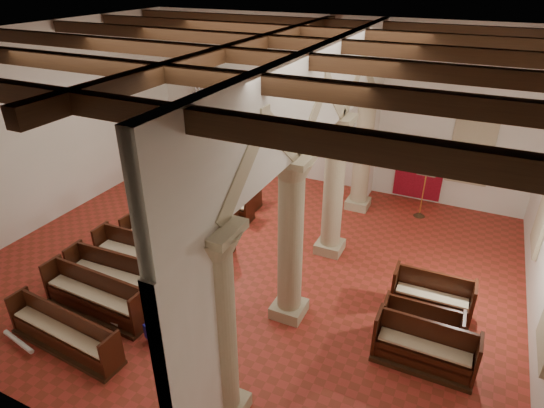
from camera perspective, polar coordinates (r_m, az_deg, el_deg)
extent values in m
plane|color=#9F2D22|center=(12.93, -2.61, -7.32)|extent=(14.00, 14.00, 0.00)
plane|color=black|center=(10.67, -3.34, 20.05)|extent=(14.00, 14.00, 0.00)
cube|color=white|center=(16.70, 6.94, 12.24)|extent=(14.00, 0.02, 6.00)
cube|color=white|center=(7.48, -25.43, -11.83)|extent=(14.00, 0.02, 6.00)
cube|color=white|center=(15.84, -26.22, 8.71)|extent=(0.02, 12.00, 6.00)
cube|color=tan|center=(9.31, -5.90, -23.94)|extent=(0.75, 0.75, 0.30)
cylinder|color=tan|center=(7.97, -6.54, -15.90)|extent=(0.56, 0.56, 3.30)
cube|color=tan|center=(11.15, 2.13, -12.99)|extent=(0.75, 0.75, 0.30)
cylinder|color=tan|center=(10.07, 2.31, -5.22)|extent=(0.56, 0.56, 3.30)
cube|color=tan|center=(13.42, 7.23, -5.30)|extent=(0.75, 0.75, 0.30)
cylinder|color=tan|center=(12.54, 7.72, 1.61)|extent=(0.56, 0.56, 3.30)
cube|color=tan|center=(15.94, 10.71, 0.10)|extent=(0.75, 0.75, 0.30)
cylinder|color=tan|center=(15.20, 11.30, 6.12)|extent=(0.56, 0.56, 3.30)
cube|color=white|center=(10.13, 6.09, 13.96)|extent=(0.25, 11.90, 1.93)
cube|color=#347661|center=(16.15, 23.84, 6.50)|extent=(1.00, 0.03, 2.20)
cube|color=#362111|center=(18.78, -7.13, 7.25)|extent=(2.00, 0.80, 1.80)
cube|color=#362111|center=(18.45, -7.31, 10.15)|extent=(2.10, 0.85, 0.20)
cube|color=#3A2212|center=(17.42, -4.88, 2.63)|extent=(0.53, 0.53, 0.09)
cube|color=#3A2212|center=(17.23, -4.94, 4.01)|extent=(0.26, 0.26, 1.01)
cube|color=#3A2212|center=(16.96, -5.13, 5.62)|extent=(0.56, 0.50, 0.18)
cube|color=maroon|center=(16.54, 18.03, 4.07)|extent=(1.60, 0.06, 2.10)
cylinder|color=gold|center=(16.13, 18.58, 7.62)|extent=(1.80, 0.04, 0.04)
cone|color=#362111|center=(15.93, 18.01, -1.22)|extent=(0.38, 0.38, 0.13)
cylinder|color=gold|center=(15.41, 18.66, 2.74)|extent=(0.04, 0.04, 2.56)
cylinder|color=gold|center=(14.98, 19.33, 6.80)|extent=(0.06, 0.75, 0.03)
cube|color=navy|center=(15.14, 19.01, 4.90)|extent=(0.59, 0.05, 0.91)
cube|color=navy|center=(10.71, -14.59, -15.24)|extent=(0.44, 0.40, 0.36)
cube|color=navy|center=(11.47, -15.12, -12.13)|extent=(0.35, 0.31, 0.30)
cube|color=navy|center=(12.68, -6.32, -6.74)|extent=(0.38, 0.32, 0.35)
cylinder|color=white|center=(11.74, -29.22, -14.83)|extent=(1.07, 0.28, 0.11)
cylinder|color=silver|center=(11.61, -20.40, -13.13)|extent=(1.03, 0.20, 0.10)
cube|color=#362111|center=(11.34, -24.30, -15.94)|extent=(2.98, 0.83, 0.09)
cube|color=#37160B|center=(11.16, -24.72, -15.13)|extent=(2.81, 0.55, 0.41)
cube|color=#37160B|center=(11.11, -24.16, -13.67)|extent=(2.79, 0.25, 0.86)
cube|color=#37160B|center=(12.03, -29.36, -11.51)|extent=(0.10, 0.55, 0.86)
cube|color=#37160B|center=(10.17, -19.08, -17.00)|extent=(0.10, 0.55, 0.86)
cube|color=beige|center=(11.02, -24.96, -14.26)|extent=(2.70, 0.50, 0.05)
cube|color=#362111|center=(11.99, -20.93, -12.41)|extent=(2.86, 0.81, 0.10)
cube|color=#37160B|center=(11.80, -21.34, -11.49)|extent=(2.70, 0.49, 0.46)
cube|color=#37160B|center=(11.76, -20.75, -9.91)|extent=(2.69, 0.16, 0.97)
cube|color=#37160B|center=(12.60, -25.80, -8.29)|extent=(0.09, 0.62, 0.97)
cube|color=#37160B|center=(10.86, -16.01, -12.61)|extent=(0.09, 0.62, 0.97)
cube|color=beige|center=(11.64, -21.55, -10.51)|extent=(2.59, 0.45, 0.05)
cube|color=#362111|center=(12.36, -18.12, -10.50)|extent=(3.02, 0.84, 0.10)
cube|color=#38170C|center=(12.16, -18.48, -9.56)|extent=(2.86, 0.52, 0.47)
cube|color=#38170C|center=(12.15, -17.91, -7.99)|extent=(2.84, 0.18, 0.99)
cube|color=#38170C|center=(12.99, -23.23, -6.48)|extent=(0.10, 0.63, 0.99)
cube|color=#38170C|center=(11.23, -12.82, -10.52)|extent=(0.10, 0.63, 0.99)
cube|color=beige|center=(12.01, -18.67, -8.57)|extent=(2.74, 0.48, 0.05)
cube|color=#362111|center=(12.95, -15.22, -8.07)|extent=(3.08, 0.83, 0.10)
cube|color=#3B140C|center=(12.76, -15.53, -7.14)|extent=(2.92, 0.51, 0.47)
cube|color=#3B140C|center=(12.76, -15.00, -5.63)|extent=(2.91, 0.16, 0.99)
cube|color=#3B140C|center=(13.58, -20.36, -4.33)|extent=(0.09, 0.63, 0.99)
cube|color=#3B140C|center=(11.85, -9.83, -7.86)|extent=(0.09, 0.63, 0.99)
cube|color=beige|center=(12.62, -15.68, -6.16)|extent=(2.81, 0.46, 0.05)
cube|color=#362111|center=(13.44, -12.99, -6.34)|extent=(2.89, 0.76, 0.09)
cube|color=#380F0C|center=(13.27, -13.24, -5.51)|extent=(2.73, 0.47, 0.43)
cube|color=#380F0C|center=(13.28, -12.78, -4.19)|extent=(2.72, 0.15, 0.90)
cube|color=#380F0C|center=(14.01, -17.74, -3.09)|extent=(0.08, 0.57, 0.90)
cube|color=#380F0C|center=(12.46, -8.01, -6.05)|extent=(0.08, 0.57, 0.90)
cube|color=beige|center=(13.14, -13.35, -4.64)|extent=(2.62, 0.43, 0.05)
cube|color=#362111|center=(14.02, -11.13, -4.55)|extent=(3.33, 0.84, 0.10)
cube|color=#3A0F0C|center=(13.83, -11.36, -3.65)|extent=(3.17, 0.52, 0.47)
cube|color=#3A0F0C|center=(13.87, -10.89, -2.26)|extent=(3.16, 0.18, 0.99)
cube|color=#3A0F0C|center=(14.69, -16.43, -1.15)|extent=(0.09, 0.63, 0.99)
cube|color=#3A0F0C|center=(12.95, -5.43, -4.17)|extent=(0.09, 0.63, 0.99)
cube|color=beige|center=(13.70, -11.46, -2.72)|extent=(3.04, 0.48, 0.05)
cube|color=#362111|center=(15.01, -9.02, -2.04)|extent=(2.59, 0.71, 0.09)
cube|color=#40180D|center=(14.86, -9.19, -1.28)|extent=(2.44, 0.44, 0.41)
cube|color=#40180D|center=(14.90, -8.81, -0.16)|extent=(2.43, 0.14, 0.86)
cube|color=#40180D|center=(15.48, -12.99, 0.54)|extent=(0.08, 0.55, 0.86)
cube|color=#40180D|center=(14.19, -4.90, -1.43)|extent=(0.08, 0.55, 0.86)
cube|color=beige|center=(14.75, -9.25, -0.51)|extent=(2.34, 0.40, 0.05)
cube|color=#362111|center=(15.49, -7.76, -0.94)|extent=(3.11, 0.73, 0.10)
cube|color=#400F0D|center=(15.32, -7.92, -0.14)|extent=(2.95, 0.43, 0.44)
cube|color=#400F0D|center=(15.38, -7.54, 1.02)|extent=(2.95, 0.11, 0.93)
cube|color=#400F0D|center=(16.07, -12.41, 1.82)|extent=(0.08, 0.59, 0.93)
cube|color=#400F0D|center=(14.57, -2.81, -0.37)|extent=(0.08, 0.59, 0.93)
cube|color=beige|center=(15.21, -7.98, 0.68)|extent=(2.83, 0.39, 0.05)
cube|color=#362111|center=(16.12, -5.70, 0.40)|extent=(2.55, 0.70, 0.09)
cube|color=#42140E|center=(15.98, -5.82, 1.13)|extent=(2.39, 0.42, 0.41)
cube|color=#42140E|center=(16.04, -5.49, 2.15)|extent=(2.38, 0.12, 0.86)
cube|color=#42140E|center=(16.54, -9.43, 2.72)|extent=(0.08, 0.54, 0.86)
cube|color=#42140E|center=(15.38, -1.79, 1.10)|extent=(0.08, 0.54, 0.86)
cube|color=beige|center=(15.88, -5.86, 1.85)|extent=(2.29, 0.38, 0.05)
cube|color=#362111|center=(10.54, 18.18, -18.47)|extent=(2.04, 0.71, 0.10)
cube|color=#3D110D|center=(10.31, 18.37, -17.58)|extent=(1.89, 0.41, 0.46)
cube|color=#3D110D|center=(10.31, 18.79, -15.71)|extent=(1.89, 0.07, 0.96)
cube|color=#3D110D|center=(10.25, 13.06, -15.06)|extent=(0.07, 0.61, 0.96)
cube|color=#3D110D|center=(10.23, 24.33, -17.39)|extent=(0.07, 0.61, 0.96)
cube|color=beige|center=(10.14, 18.59, -16.56)|extent=(1.82, 0.37, 0.05)
cube|color=#362111|center=(11.00, 17.84, -16.06)|extent=(1.69, 0.71, 0.09)
cube|color=#40140D|center=(10.80, 18.00, -15.22)|extent=(1.53, 0.42, 0.43)
cube|color=#40140D|center=(10.81, 18.37, -13.56)|extent=(1.52, 0.11, 0.90)
cube|color=#40140D|center=(10.74, 13.97, -13.12)|extent=(0.08, 0.57, 0.90)
cube|color=#40140D|center=(10.70, 22.58, -14.92)|extent=(0.08, 0.57, 0.90)
cube|color=beige|center=(10.64, 18.19, -14.28)|extent=(1.47, 0.38, 0.05)
cube|color=#362111|center=(11.82, 19.04, -12.68)|extent=(1.84, 0.77, 0.10)
cube|color=#44100E|center=(11.61, 19.22, -11.76)|extent=(1.68, 0.46, 0.47)
cube|color=#44100E|center=(11.64, 19.58, -10.07)|extent=(1.67, 0.11, 0.99)
cube|color=#44100E|center=(11.55, 15.16, -9.62)|extent=(0.09, 0.62, 0.99)
cube|color=#44100E|center=(11.53, 23.82, -11.41)|extent=(0.09, 0.62, 0.99)
cube|color=beige|center=(11.45, 19.42, -10.75)|extent=(1.61, 0.41, 0.05)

